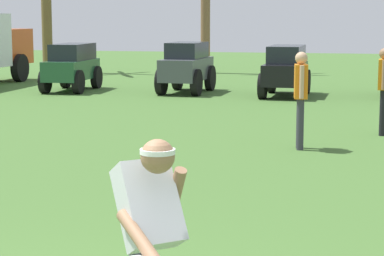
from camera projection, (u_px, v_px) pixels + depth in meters
name	position (u px, v px, depth m)	size (l,w,h in m)	color
frisbee_thrower	(148.00, 231.00, 4.68)	(0.69, 1.02, 1.39)	#23232D
teammate_midfield	(301.00, 91.00, 11.90)	(0.25, 0.50, 1.56)	#33333D
teammate_deep	(384.00, 83.00, 13.32)	(0.21, 0.49, 1.56)	black
parked_car_slot_a	(72.00, 65.00, 21.37)	(1.25, 2.44, 1.34)	#235133
parked_car_slot_b	(187.00, 66.00, 20.81)	(1.25, 2.39, 1.40)	#474C51
parked_car_slot_c	(286.00, 69.00, 19.95)	(1.20, 2.42, 1.34)	black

